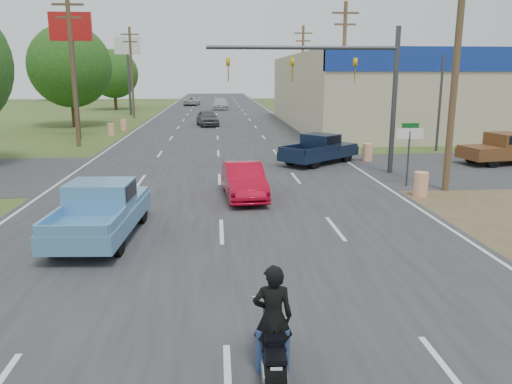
{
  "coord_description": "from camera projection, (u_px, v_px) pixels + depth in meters",
  "views": [
    {
      "loc": [
        -0.12,
        -6.84,
        4.74
      ],
      "look_at": [
        1.06,
        7.81,
        1.3
      ],
      "focal_mm": 35.0,
      "sensor_mm": 36.0,
      "label": 1
    }
  ],
  "objects": [
    {
      "name": "pole_sign_left_near",
      "position": [
        72.0,
        41.0,
        36.33
      ],
      "size": [
        3.0,
        0.35,
        9.2
      ],
      "color": "#3F3F44",
      "rests_on": "ground"
    },
    {
      "name": "utility_pole_2",
      "position": [
        343.0,
        68.0,
        37.34
      ],
      "size": [
        2.0,
        0.28,
        10.0
      ],
      "color": "#4C3823",
      "rests_on": "ground"
    },
    {
      "name": "tree_1",
      "position": [
        70.0,
        66.0,
        46.17
      ],
      "size": [
        7.56,
        7.56,
        9.36
      ],
      "color": "#422D19",
      "rests_on": "ground"
    },
    {
      "name": "utility_pole_6",
      "position": [
        132.0,
        70.0,
        56.24
      ],
      "size": [
        2.0,
        0.28,
        10.0
      ],
      "color": "#4C3823",
      "rests_on": "ground"
    },
    {
      "name": "distant_car_silver",
      "position": [
        220.0,
        104.0,
        71.11
      ],
      "size": [
        2.51,
        5.57,
        1.58
      ],
      "primitive_type": "imported",
      "rotation": [
        0.0,
        0.0,
        -0.05
      ],
      "color": "silver",
      "rests_on": "ground"
    },
    {
      "name": "motorcycle",
      "position": [
        273.0,
        348.0,
        8.02
      ],
      "size": [
        0.63,
        2.04,
        1.04
      ],
      "rotation": [
        0.0,
        0.0,
        -0.04
      ],
      "color": "black",
      "rests_on": "ground"
    },
    {
      "name": "barrel_1",
      "position": [
        367.0,
        152.0,
        28.16
      ],
      "size": [
        0.56,
        0.56,
        1.0
      ],
      "primitive_type": "cylinder",
      "color": "orange",
      "rests_on": "ground"
    },
    {
      "name": "main_road",
      "position": [
        217.0,
        127.0,
        46.54
      ],
      "size": [
        15.0,
        180.0,
        0.02
      ],
      "primitive_type": "cube",
      "color": "#2D2D30",
      "rests_on": "ground"
    },
    {
      "name": "lane_sign",
      "position": [
        409.0,
        143.0,
        21.52
      ],
      "size": [
        1.2,
        0.08,
        2.52
      ],
      "color": "#3F3F44",
      "rests_on": "ground"
    },
    {
      "name": "utility_pole_3",
      "position": [
        302.0,
        70.0,
        54.81
      ],
      "size": [
        2.0,
        0.28,
        10.0
      ],
      "color": "#4C3823",
      "rests_on": "ground"
    },
    {
      "name": "cross_road",
      "position": [
        219.0,
        171.0,
        25.19
      ],
      "size": [
        120.0,
        10.0,
        0.02
      ],
      "primitive_type": "cube",
      "color": "#2D2D30",
      "rests_on": "ground"
    },
    {
      "name": "distant_car_white",
      "position": [
        192.0,
        101.0,
        80.32
      ],
      "size": [
        2.61,
        5.05,
        1.36
      ],
      "primitive_type": "imported",
      "rotation": [
        0.0,
        0.0,
        3.07
      ],
      "color": "#B9B9B9",
      "rests_on": "ground"
    },
    {
      "name": "street_name_sign",
      "position": [
        409.0,
        145.0,
        23.09
      ],
      "size": [
        0.8,
        0.08,
        2.61
      ],
      "color": "#3F3F44",
      "rests_on": "ground"
    },
    {
      "name": "brown_pickup",
      "position": [
        505.0,
        148.0,
        27.2
      ],
      "size": [
        5.4,
        2.89,
        1.7
      ],
      "rotation": [
        0.0,
        0.0,
        1.76
      ],
      "color": "black",
      "rests_on": "ground"
    },
    {
      "name": "tree_2",
      "position": [
        114.0,
        74.0,
        69.55
      ],
      "size": [
        6.72,
        6.72,
        8.32
      ],
      "color": "#422D19",
      "rests_on": "ground"
    },
    {
      "name": "utility_pole_1",
      "position": [
        456.0,
        61.0,
        19.87
      ],
      "size": [
        2.0,
        0.28,
        10.0
      ],
      "color": "#4C3823",
      "rests_on": "ground"
    },
    {
      "name": "utility_pole_5",
      "position": [
        73.0,
        66.0,
        32.95
      ],
      "size": [
        2.0,
        0.28,
        10.0
      ],
      "color": "#4C3823",
      "rests_on": "ground"
    },
    {
      "name": "barrel_0",
      "position": [
        421.0,
        185.0,
        19.88
      ],
      "size": [
        0.56,
        0.56,
        1.0
      ],
      "primitive_type": "cylinder",
      "color": "orange",
      "rests_on": "ground"
    },
    {
      "name": "red_convertible",
      "position": [
        244.0,
        181.0,
        19.64
      ],
      "size": [
        1.74,
        4.24,
        1.37
      ],
      "primitive_type": "imported",
      "rotation": [
        0.0,
        0.0,
        0.07
      ],
      "color": "#B10820",
      "rests_on": "ground"
    },
    {
      "name": "signal_mast",
      "position": [
        341.0,
        74.0,
        23.58
      ],
      "size": [
        9.12,
        0.4,
        7.0
      ],
      "color": "#3F3F44",
      "rests_on": "ground"
    },
    {
      "name": "barrel_3",
      "position": [
        124.0,
        125.0,
        43.85
      ],
      "size": [
        0.56,
        0.56,
        1.0
      ],
      "primitive_type": "cylinder",
      "color": "orange",
      "rests_on": "ground"
    },
    {
      "name": "rider",
      "position": [
        273.0,
        323.0,
        7.97
      ],
      "size": [
        0.66,
        0.45,
        1.77
      ],
      "primitive_type": "imported",
      "rotation": [
        0.0,
        0.0,
        3.1
      ],
      "color": "black",
      "rests_on": "ground"
    },
    {
      "name": "barrel_2",
      "position": [
        111.0,
        130.0,
        39.95
      ],
      "size": [
        0.56,
        0.56,
        1.0
      ],
      "primitive_type": "cylinder",
      "color": "orange",
      "rests_on": "ground"
    },
    {
      "name": "blue_pickup",
      "position": [
        102.0,
        209.0,
        14.85
      ],
      "size": [
        2.3,
        5.24,
        1.7
      ],
      "rotation": [
        0.0,
        0.0,
        -0.06
      ],
      "color": "black",
      "rests_on": "ground"
    },
    {
      "name": "distant_car_grey",
      "position": [
        207.0,
        118.0,
        47.83
      ],
      "size": [
        2.47,
        4.67,
        1.51
      ],
      "primitive_type": "imported",
      "rotation": [
        0.0,
        0.0,
        0.16
      ],
      "color": "#4C4C50",
      "rests_on": "ground"
    },
    {
      "name": "tree_6",
      "position": [
        60.0,
        66.0,
        96.11
      ],
      "size": [
        8.82,
        8.82,
        10.92
      ],
      "color": "#422D19",
      "rests_on": "ground"
    },
    {
      "name": "navy_pickup",
      "position": [
        321.0,
        149.0,
        27.38
      ],
      "size": [
        4.92,
        4.63,
        1.62
      ],
      "rotation": [
        0.0,
        0.0,
        -0.85
      ],
      "color": "black",
      "rests_on": "ground"
    },
    {
      "name": "tree_5",
      "position": [
        364.0,
        70.0,
        100.92
      ],
      "size": [
        7.98,
        7.98,
        9.88
      ],
      "color": "#422D19",
      "rests_on": "ground"
    },
    {
      "name": "pole_sign_left_far",
      "position": [
        128.0,
        55.0,
        59.62
      ],
      "size": [
        3.0,
        0.35,
        9.2
      ],
      "color": "#3F3F44",
      "rests_on": "ground"
    }
  ]
}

